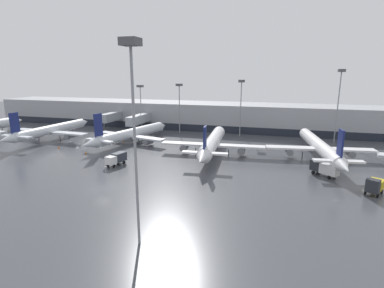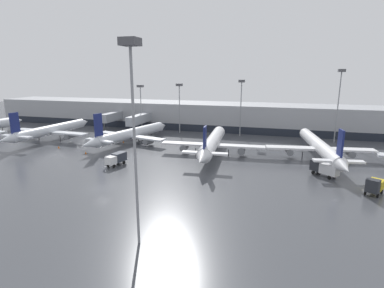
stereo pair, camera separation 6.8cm
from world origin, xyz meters
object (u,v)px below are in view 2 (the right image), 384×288
(service_truck_2, at_px, (324,168))
(traffic_cone_3, at_px, (123,141))
(parked_jet_5, at_px, (130,134))
(parked_jet_0, at_px, (212,143))
(apron_light_mast_1, at_px, (141,94))
(apron_light_mast_2, at_px, (340,86))
(apron_light_mast_3, at_px, (132,92))
(service_truck_1, at_px, (116,158))
(traffic_cone_1, at_px, (86,153))
(traffic_cone_4, at_px, (324,164))
(parked_jet_1, at_px, (50,130))
(apron_light_mast_6, at_px, (179,94))
(service_truck_0, at_px, (374,185))
(parked_jet_4, at_px, (320,147))
(traffic_cone_0, at_px, (59,147))
(apron_light_mast_4, at_px, (241,92))

(service_truck_2, xyz_separation_m, traffic_cone_3, (-51.14, 14.65, -1.25))
(parked_jet_5, bearing_deg, traffic_cone_3, 107.26)
(parked_jet_0, xyz_separation_m, apron_light_mast_1, (-30.27, 23.98, 9.52))
(apron_light_mast_2, height_order, apron_light_mast_3, apron_light_mast_3)
(service_truck_1, distance_m, apron_light_mast_3, 35.76)
(traffic_cone_1, xyz_separation_m, traffic_cone_4, (54.84, 6.05, -0.04))
(traffic_cone_3, bearing_deg, parked_jet_1, -170.18)
(apron_light_mast_2, xyz_separation_m, apron_light_mast_6, (-47.05, 0.68, -2.98))
(parked_jet_5, bearing_deg, parked_jet_0, -88.89)
(service_truck_0, relative_size, apron_light_mast_2, 0.21)
(service_truck_0, distance_m, apron_light_mast_1, 73.89)
(traffic_cone_1, distance_m, apron_light_mast_1, 34.23)
(parked_jet_4, relative_size, service_truck_0, 8.44)
(service_truck_1, bearing_deg, parked_jet_0, 140.26)
(parked_jet_0, bearing_deg, parked_jet_1, 83.38)
(service_truck_1, xyz_separation_m, traffic_cone_0, (-22.44, 8.92, -1.27))
(parked_jet_4, xyz_separation_m, traffic_cone_3, (-51.53, 2.59, -2.63))
(parked_jet_1, height_order, parked_jet_4, parked_jet_1)
(parked_jet_0, bearing_deg, apron_light_mast_4, -12.38)
(parked_jet_0, height_order, traffic_cone_0, parked_jet_0)
(parked_jet_0, xyz_separation_m, service_truck_0, (30.65, -16.38, -1.43))
(service_truck_2, bearing_deg, parked_jet_5, 23.48)
(service_truck_2, xyz_separation_m, traffic_cone_1, (-53.93, 1.10, -1.32))
(parked_jet_4, bearing_deg, traffic_cone_1, 93.19)
(parked_jet_1, bearing_deg, apron_light_mast_3, -127.16)
(apron_light_mast_1, bearing_deg, service_truck_1, -71.98)
(apron_light_mast_4, bearing_deg, traffic_cone_0, -145.82)
(parked_jet_4, bearing_deg, apron_light_mast_3, 142.87)
(parked_jet_5, distance_m, apron_light_mast_6, 22.66)
(service_truck_1, height_order, apron_light_mast_6, apron_light_mast_6)
(parked_jet_1, height_order, traffic_cone_1, parked_jet_1)
(traffic_cone_1, distance_m, apron_light_mast_4, 48.51)
(service_truck_0, bearing_deg, traffic_cone_0, -70.43)
(parked_jet_1, xyz_separation_m, traffic_cone_3, (21.66, 3.75, -2.75))
(parked_jet_0, xyz_separation_m, apron_light_mast_6, (-16.49, 23.98, 9.92))
(apron_light_mast_4, bearing_deg, apron_light_mast_2, -2.56)
(service_truck_0, height_order, traffic_cone_3, service_truck_0)
(service_truck_1, distance_m, traffic_cone_4, 44.45)
(apron_light_mast_1, xyz_separation_m, apron_light_mast_2, (60.84, -0.68, 3.38))
(service_truck_0, height_order, apron_light_mast_2, apron_light_mast_2)
(traffic_cone_3, height_order, apron_light_mast_2, apron_light_mast_2)
(service_truck_1, height_order, service_truck_2, service_truck_2)
(parked_jet_4, distance_m, apron_light_mast_3, 51.60)
(parked_jet_4, bearing_deg, service_truck_1, 103.76)
(parked_jet_5, height_order, service_truck_1, parked_jet_5)
(service_truck_2, distance_m, apron_light_mast_1, 64.45)
(traffic_cone_3, xyz_separation_m, apron_light_mast_3, (27.58, -45.97, 17.02))
(service_truck_2, height_order, apron_light_mast_4, apron_light_mast_4)
(parked_jet_4, distance_m, parked_jet_5, 49.35)
(service_truck_1, xyz_separation_m, apron_light_mast_1, (-12.38, 38.07, 10.94))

